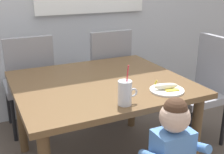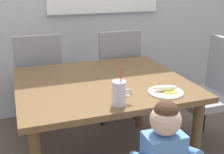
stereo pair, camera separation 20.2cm
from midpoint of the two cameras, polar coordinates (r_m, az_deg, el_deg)
name	(u,v)px [view 2 (the right image)]	position (r m, az deg, el deg)	size (l,w,h in m)	color
dining_table	(102,92)	(2.15, 0.64, -3.08)	(1.23, 1.09, 0.72)	brown
dining_chair_left	(39,77)	(2.81, -12.31, 0.04)	(0.44, 0.44, 0.96)	gray
dining_chair_right	(116,70)	(2.95, 2.71, 1.39)	(0.44, 0.44, 0.96)	gray
dining_chair_far	(212,88)	(2.65, 21.26, -2.00)	(0.44, 0.44, 0.96)	gray
toddler_standing	(163,152)	(1.68, 13.67, -14.39)	(0.33, 0.24, 0.84)	#3F4760
milk_cup	(119,95)	(1.71, 4.82, -3.55)	(0.13, 0.08, 0.25)	silver
snack_plate	(166,92)	(1.95, 13.55, -3.01)	(0.23, 0.23, 0.01)	white
peeled_banana	(165,88)	(1.94, 13.47, -2.28)	(0.18, 0.12, 0.07)	#F4EAC6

